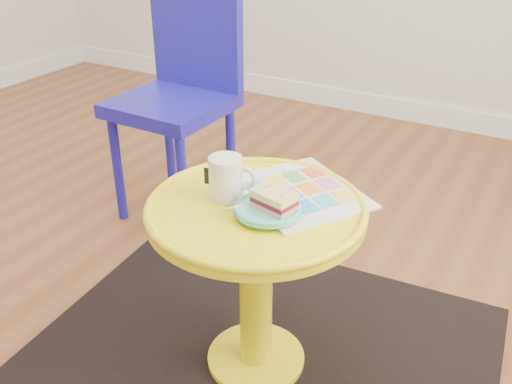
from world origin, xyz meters
The scene contains 10 objects.
floor centered at (0.00, 0.00, 0.00)m, with size 4.00×4.00×0.00m, color brown.
room_walls centered at (-0.99, 0.99, 0.06)m, with size 4.00×4.00×4.00m.
rug centered at (0.77, -0.12, 0.00)m, with size 1.30×1.10×0.01m, color black.
side_table centered at (0.77, -0.12, 0.37)m, with size 0.55×0.55×0.52m.
chair centered at (0.06, 0.54, 0.53)m, with size 0.42×0.42×0.92m.
newspaper centered at (0.84, -0.01, 0.52)m, with size 0.33×0.28×0.01m, color silver.
mug centered at (0.69, -0.12, 0.58)m, with size 0.12×0.09×0.11m.
plate centered at (0.82, -0.15, 0.54)m, with size 0.16×0.16×0.02m.
cake_slice centered at (0.83, -0.15, 0.57)m, with size 0.11×0.09×0.04m.
fork centered at (0.79, -0.15, 0.55)m, with size 0.09×0.13×0.00m.
Camera 1 is at (1.38, -1.19, 1.22)m, focal length 40.00 mm.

